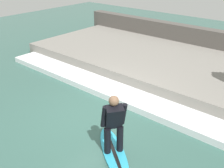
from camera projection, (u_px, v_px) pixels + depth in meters
The scene contains 6 objects.
ground_plane at pixel (94, 116), 7.16m from camera, with size 28.00×28.00×0.00m, color #386056.
concrete_ledge at pixel (168, 65), 9.79m from camera, with size 4.40×11.21×0.51m, color gray.
back_wall at pixel (197, 42), 11.31m from camera, with size 0.50×11.77×1.22m, color #544F49.
wave_foam_crest at pixel (124, 95), 8.03m from camera, with size 0.93×10.65×0.19m, color white.
surfboard_riding at pixel (114, 152), 5.82m from camera, with size 1.47×1.77×0.07m.
surfer_riding at pixel (114, 122), 5.46m from camera, with size 0.52×0.52×1.38m.
Camera 1 is at (-4.29, -4.26, 3.95)m, focal length 42.00 mm.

